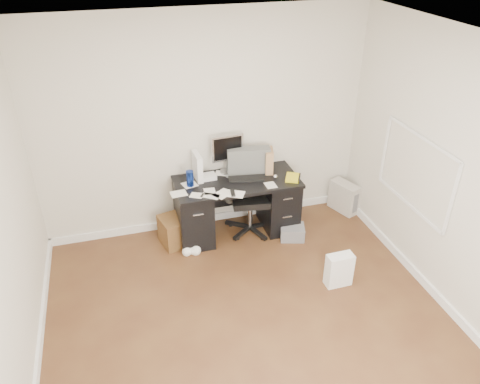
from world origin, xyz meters
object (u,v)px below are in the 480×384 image
object	(u,v)px
lcd_monitor	(227,154)
wicker_basket	(176,230)
desk	(237,205)
keyboard	(246,179)
pc_tower	(344,197)
office_chair	(250,194)

from	to	relation	value
lcd_monitor	wicker_basket	world-z (taller)	lcd_monitor
desk	keyboard	size ratio (longest dim) A/B	3.54
desk	pc_tower	xyz separation A→B (m)	(1.54, 0.09, -0.19)
desk	office_chair	distance (m)	0.22
lcd_monitor	wicker_basket	size ratio (longest dim) A/B	1.41
office_chair	pc_tower	world-z (taller)	office_chair
lcd_monitor	wicker_basket	bearing A→B (deg)	-166.21
desk	office_chair	bearing A→B (deg)	-2.09
keyboard	office_chair	bearing A→B (deg)	15.55
wicker_basket	keyboard	bearing A→B (deg)	0.40
keyboard	wicker_basket	xyz separation A→B (m)	(-0.89, -0.01, -0.58)
lcd_monitor	keyboard	world-z (taller)	lcd_monitor
lcd_monitor	keyboard	bearing A→B (deg)	-61.11
lcd_monitor	pc_tower	distance (m)	1.79
keyboard	wicker_basket	distance (m)	1.07
office_chair	wicker_basket	world-z (taller)	office_chair
office_chair	pc_tower	distance (m)	1.41
desk	keyboard	world-z (taller)	keyboard
office_chair	keyboard	bearing A→B (deg)	-164.89
desk	lcd_monitor	distance (m)	0.65
lcd_monitor	wicker_basket	distance (m)	1.13
keyboard	office_chair	world-z (taller)	office_chair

